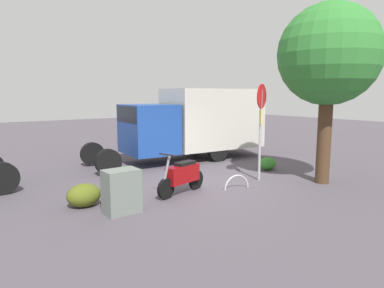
{
  "coord_description": "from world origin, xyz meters",
  "views": [
    {
      "loc": [
        6.06,
        8.2,
        2.73
      ],
      "look_at": [
        -0.42,
        -0.79,
        1.12
      ],
      "focal_mm": 31.97,
      "sensor_mm": 36.0,
      "label": 1
    }
  ],
  "objects_px": {
    "motorcycle": "(182,175)",
    "street_tree": "(329,56)",
    "box_truck_near": "(195,121)",
    "bike_rack_hoop": "(237,189)",
    "stop_sign": "(261,117)",
    "utility_cabinet": "(122,191)"
  },
  "relations": [
    {
      "from": "street_tree",
      "to": "bike_rack_hoop",
      "type": "relative_size",
      "value": 6.37
    },
    {
      "from": "stop_sign",
      "to": "utility_cabinet",
      "type": "relative_size",
      "value": 2.98
    },
    {
      "from": "box_truck_near",
      "to": "street_tree",
      "type": "distance_m",
      "value": 6.05
    },
    {
      "from": "street_tree",
      "to": "utility_cabinet",
      "type": "xyz_separation_m",
      "value": [
        6.22,
        -1.1,
        -3.35
      ]
    },
    {
      "from": "box_truck_near",
      "to": "street_tree",
      "type": "relative_size",
      "value": 1.41
    },
    {
      "from": "box_truck_near",
      "to": "motorcycle",
      "type": "bearing_deg",
      "value": 53.9
    },
    {
      "from": "stop_sign",
      "to": "utility_cabinet",
      "type": "bearing_deg",
      "value": 3.05
    },
    {
      "from": "box_truck_near",
      "to": "bike_rack_hoop",
      "type": "relative_size",
      "value": 9.01
    },
    {
      "from": "utility_cabinet",
      "to": "stop_sign",
      "type": "bearing_deg",
      "value": -176.95
    },
    {
      "from": "street_tree",
      "to": "utility_cabinet",
      "type": "bearing_deg",
      "value": -10.03
    },
    {
      "from": "stop_sign",
      "to": "street_tree",
      "type": "relative_size",
      "value": 0.56
    },
    {
      "from": "box_truck_near",
      "to": "stop_sign",
      "type": "height_order",
      "value": "stop_sign"
    },
    {
      "from": "motorcycle",
      "to": "bike_rack_hoop",
      "type": "distance_m",
      "value": 1.72
    },
    {
      "from": "motorcycle",
      "to": "bike_rack_hoop",
      "type": "xyz_separation_m",
      "value": [
        -1.55,
        0.53,
        -0.52
      ]
    },
    {
      "from": "stop_sign",
      "to": "utility_cabinet",
      "type": "distance_m",
      "value": 5.1
    },
    {
      "from": "motorcycle",
      "to": "street_tree",
      "type": "height_order",
      "value": "street_tree"
    },
    {
      "from": "box_truck_near",
      "to": "utility_cabinet",
      "type": "height_order",
      "value": "box_truck_near"
    },
    {
      "from": "stop_sign",
      "to": "street_tree",
      "type": "bearing_deg",
      "value": 135.06
    },
    {
      "from": "motorcycle",
      "to": "utility_cabinet",
      "type": "bearing_deg",
      "value": -1.65
    },
    {
      "from": "utility_cabinet",
      "to": "bike_rack_hoop",
      "type": "relative_size",
      "value": 1.21
    },
    {
      "from": "box_truck_near",
      "to": "motorcycle",
      "type": "relative_size",
      "value": 4.31
    },
    {
      "from": "box_truck_near",
      "to": "stop_sign",
      "type": "relative_size",
      "value": 2.5
    }
  ]
}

